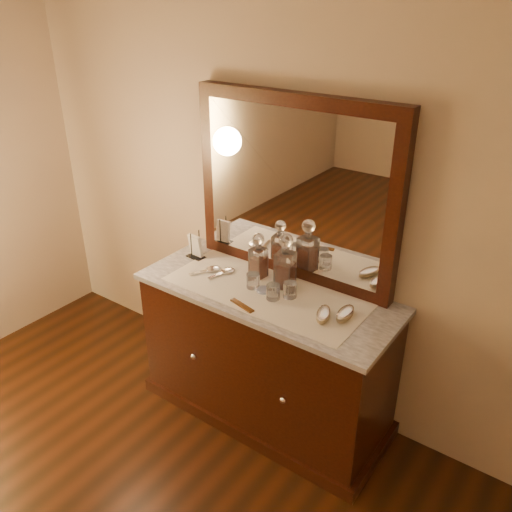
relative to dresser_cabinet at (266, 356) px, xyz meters
name	(u,v)px	position (x,y,z in m)	size (l,w,h in m)	color
dresser_cabinet	(266,356)	(0.00, 0.00, 0.00)	(1.40, 0.55, 0.82)	black
dresser_plinth	(266,405)	(0.00, 0.00, -0.37)	(1.46, 0.59, 0.08)	black
knob_left	(194,357)	(-0.30, -0.28, 0.04)	(0.04, 0.04, 0.04)	silver
knob_right	(283,400)	(0.30, -0.28, 0.04)	(0.04, 0.04, 0.04)	silver
marble_top	(267,293)	(0.00, 0.00, 0.42)	(1.44, 0.59, 0.03)	silver
mirror_frame	(294,190)	(0.00, 0.25, 0.94)	(1.20, 0.08, 1.00)	black
mirror_glass	(291,192)	(0.00, 0.21, 0.94)	(1.06, 0.01, 0.86)	white
lace_runner	(265,292)	(0.00, -0.02, 0.44)	(1.10, 0.45, 0.00)	white
pin_dish	(264,290)	(0.00, -0.02, 0.45)	(0.08, 0.08, 0.01)	silver
comb	(242,305)	(-0.01, -0.21, 0.45)	(0.16, 0.03, 0.01)	brown
napkin_rack	(196,247)	(-0.57, 0.07, 0.51)	(0.12, 0.08, 0.17)	black
decanter_left	(258,260)	(-0.12, 0.10, 0.55)	(0.09, 0.09, 0.26)	maroon
decanter_right	(285,267)	(0.06, 0.09, 0.56)	(0.11, 0.11, 0.31)	maroon
brush_near	(323,314)	(0.38, -0.06, 0.46)	(0.11, 0.16, 0.04)	#99835D
brush_far	(345,314)	(0.46, 0.01, 0.47)	(0.08, 0.16, 0.04)	#99835D
hand_mirror_outer	(210,270)	(-0.39, -0.01, 0.45)	(0.13, 0.19, 0.02)	silver
hand_mirror_inner	(225,271)	(-0.30, 0.02, 0.45)	(0.09, 0.19, 0.02)	silver
tumblers	(272,287)	(0.05, -0.02, 0.49)	(0.29, 0.14, 0.08)	white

